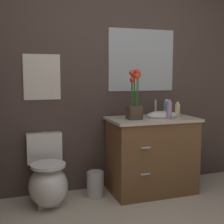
% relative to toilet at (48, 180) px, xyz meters
% --- Properties ---
extents(wall_back, '(4.37, 0.05, 2.50)m').
position_rel_toilet_xyz_m(wall_back, '(0.89, 0.30, 1.01)').
color(wall_back, '#4C3D38').
rests_on(wall_back, ground_plane).
extents(toilet, '(0.38, 0.59, 0.69)m').
position_rel_toilet_xyz_m(toilet, '(0.00, 0.00, 0.00)').
color(toilet, white).
rests_on(toilet, ground_plane).
extents(vanity_cabinet, '(0.94, 0.56, 1.00)m').
position_rel_toilet_xyz_m(vanity_cabinet, '(1.13, -0.03, 0.18)').
color(vanity_cabinet, brown).
rests_on(vanity_cabinet, ground_plane).
extents(flower_vase, '(0.14, 0.14, 0.52)m').
position_rel_toilet_xyz_m(flower_vase, '(0.90, -0.07, 0.78)').
color(flower_vase, '#4C3D2D').
rests_on(flower_vase, vanity_cabinet).
extents(soap_bottle, '(0.06, 0.06, 0.19)m').
position_rel_toilet_xyz_m(soap_bottle, '(1.36, 0.09, 0.66)').
color(soap_bottle, teal).
rests_on(soap_bottle, vanity_cabinet).
extents(lotion_bottle, '(0.06, 0.06, 0.20)m').
position_rel_toilet_xyz_m(lotion_bottle, '(1.25, -0.17, 0.67)').
color(lotion_bottle, '#B28CBF').
rests_on(lotion_bottle, vanity_cabinet).
extents(hand_wash_bottle, '(0.06, 0.06, 0.16)m').
position_rel_toilet_xyz_m(hand_wash_bottle, '(1.43, -0.03, 0.65)').
color(hand_wash_bottle, beige).
rests_on(hand_wash_bottle, vanity_cabinet).
extents(trash_bin, '(0.18, 0.18, 0.27)m').
position_rel_toilet_xyz_m(trash_bin, '(0.50, 0.03, -0.11)').
color(trash_bin, '#B7B7BC').
rests_on(trash_bin, ground_plane).
extents(wall_poster, '(0.38, 0.01, 0.47)m').
position_rel_toilet_xyz_m(wall_poster, '(0.00, 0.27, 1.02)').
color(wall_poster, silver).
extents(wall_mirror, '(0.80, 0.01, 0.70)m').
position_rel_toilet_xyz_m(wall_mirror, '(1.13, 0.27, 1.21)').
color(wall_mirror, '#B2BCC6').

